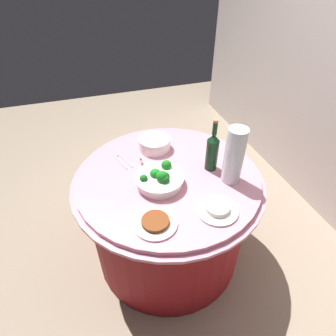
{
  "coord_description": "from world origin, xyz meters",
  "views": [
    {
      "loc": [
        1.24,
        -0.4,
        1.82
      ],
      "look_at": [
        0.0,
        0.0,
        0.79
      ],
      "focal_mm": 30.05,
      "sensor_mm": 36.0,
      "label": 1
    }
  ],
  "objects_px": {
    "food_plate_rice": "(217,209)",
    "food_plate_stir_fry": "(155,222)",
    "serving_tongs": "(123,161)",
    "decorative_fruit_vase": "(234,159)",
    "plate_stack": "(155,144)",
    "wine_bottle": "(212,151)",
    "broccoli_bowl": "(160,179)",
    "label_placard_front": "(140,159)"
  },
  "relations": [
    {
      "from": "food_plate_rice",
      "to": "plate_stack",
      "type": "bearing_deg",
      "value": -167.23
    },
    {
      "from": "decorative_fruit_vase",
      "to": "food_plate_stir_fry",
      "type": "relative_size",
      "value": 1.55
    },
    {
      "from": "broccoli_bowl",
      "to": "serving_tongs",
      "type": "distance_m",
      "value": 0.33
    },
    {
      "from": "serving_tongs",
      "to": "food_plate_rice",
      "type": "xyz_separation_m",
      "value": [
        0.57,
        0.38,
        0.01
      ]
    },
    {
      "from": "broccoli_bowl",
      "to": "decorative_fruit_vase",
      "type": "height_order",
      "value": "decorative_fruit_vase"
    },
    {
      "from": "food_plate_rice",
      "to": "serving_tongs",
      "type": "bearing_deg",
      "value": -146.33
    },
    {
      "from": "decorative_fruit_vase",
      "to": "food_plate_rice",
      "type": "height_order",
      "value": "decorative_fruit_vase"
    },
    {
      "from": "broccoli_bowl",
      "to": "food_plate_rice",
      "type": "height_order",
      "value": "broccoli_bowl"
    },
    {
      "from": "plate_stack",
      "to": "food_plate_rice",
      "type": "bearing_deg",
      "value": 12.77
    },
    {
      "from": "wine_bottle",
      "to": "decorative_fruit_vase",
      "type": "height_order",
      "value": "decorative_fruit_vase"
    },
    {
      "from": "wine_bottle",
      "to": "label_placard_front",
      "type": "xyz_separation_m",
      "value": [
        -0.18,
        -0.4,
        -0.1
      ]
    },
    {
      "from": "broccoli_bowl",
      "to": "serving_tongs",
      "type": "relative_size",
      "value": 1.69
    },
    {
      "from": "broccoli_bowl",
      "to": "serving_tongs",
      "type": "height_order",
      "value": "broccoli_bowl"
    },
    {
      "from": "broccoli_bowl",
      "to": "label_placard_front",
      "type": "relative_size",
      "value": 5.09
    },
    {
      "from": "wine_bottle",
      "to": "label_placard_front",
      "type": "relative_size",
      "value": 6.11
    },
    {
      "from": "broccoli_bowl",
      "to": "food_plate_stir_fry",
      "type": "xyz_separation_m",
      "value": [
        0.28,
        -0.11,
        -0.03
      ]
    },
    {
      "from": "decorative_fruit_vase",
      "to": "plate_stack",
      "type": "bearing_deg",
      "value": -143.27
    },
    {
      "from": "label_placard_front",
      "to": "wine_bottle",
      "type": "bearing_deg",
      "value": 65.27
    },
    {
      "from": "wine_bottle",
      "to": "food_plate_stir_fry",
      "type": "bearing_deg",
      "value": -53.9
    },
    {
      "from": "food_plate_stir_fry",
      "to": "plate_stack",
      "type": "bearing_deg",
      "value": 164.14
    },
    {
      "from": "broccoli_bowl",
      "to": "serving_tongs",
      "type": "xyz_separation_m",
      "value": [
        -0.28,
        -0.16,
        -0.04
      ]
    },
    {
      "from": "food_plate_stir_fry",
      "to": "label_placard_front",
      "type": "height_order",
      "value": "label_placard_front"
    },
    {
      "from": "label_placard_front",
      "to": "decorative_fruit_vase",
      "type": "bearing_deg",
      "value": 55.55
    },
    {
      "from": "wine_bottle",
      "to": "food_plate_stir_fry",
      "type": "height_order",
      "value": "wine_bottle"
    },
    {
      "from": "label_placard_front",
      "to": "food_plate_stir_fry",
      "type": "bearing_deg",
      "value": -5.53
    },
    {
      "from": "decorative_fruit_vase",
      "to": "food_plate_stir_fry",
      "type": "height_order",
      "value": "decorative_fruit_vase"
    },
    {
      "from": "food_plate_stir_fry",
      "to": "serving_tongs",
      "type": "bearing_deg",
      "value": -174.47
    },
    {
      "from": "wine_bottle",
      "to": "food_plate_stir_fry",
      "type": "distance_m",
      "value": 0.57
    },
    {
      "from": "plate_stack",
      "to": "decorative_fruit_vase",
      "type": "relative_size",
      "value": 0.62
    },
    {
      "from": "decorative_fruit_vase",
      "to": "label_placard_front",
      "type": "bearing_deg",
      "value": -124.45
    },
    {
      "from": "broccoli_bowl",
      "to": "food_plate_rice",
      "type": "relative_size",
      "value": 1.27
    },
    {
      "from": "decorative_fruit_vase",
      "to": "food_plate_rice",
      "type": "xyz_separation_m",
      "value": [
        0.21,
        -0.18,
        -0.13
      ]
    },
    {
      "from": "plate_stack",
      "to": "serving_tongs",
      "type": "relative_size",
      "value": 1.27
    },
    {
      "from": "broccoli_bowl",
      "to": "label_placard_front",
      "type": "xyz_separation_m",
      "value": [
        -0.23,
        -0.06,
        -0.01
      ]
    },
    {
      "from": "broccoli_bowl",
      "to": "plate_stack",
      "type": "relative_size",
      "value": 1.33
    },
    {
      "from": "decorative_fruit_vase",
      "to": "food_plate_rice",
      "type": "bearing_deg",
      "value": -41.89
    },
    {
      "from": "food_plate_rice",
      "to": "food_plate_stir_fry",
      "type": "distance_m",
      "value": 0.33
    },
    {
      "from": "serving_tongs",
      "to": "wine_bottle",
      "type": "bearing_deg",
      "value": 64.99
    },
    {
      "from": "plate_stack",
      "to": "food_plate_stir_fry",
      "type": "bearing_deg",
      "value": -15.86
    },
    {
      "from": "serving_tongs",
      "to": "food_plate_rice",
      "type": "bearing_deg",
      "value": 33.67
    },
    {
      "from": "food_plate_stir_fry",
      "to": "label_placard_front",
      "type": "xyz_separation_m",
      "value": [
        -0.51,
        0.05,
        0.02
      ]
    },
    {
      "from": "broccoli_bowl",
      "to": "wine_bottle",
      "type": "xyz_separation_m",
      "value": [
        -0.05,
        0.34,
        0.09
      ]
    }
  ]
}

